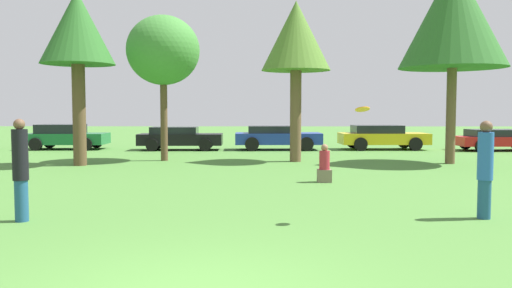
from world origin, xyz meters
name	(u,v)px	position (x,y,z in m)	size (l,w,h in m)	color
person_thrower	(21,169)	(-3.68, 3.90, 0.97)	(0.28, 0.28, 1.89)	navy
person_catcher	(485,168)	(4.93, 4.28, 0.96)	(0.28, 0.28, 1.85)	navy
frisbee	(362,109)	(2.54, 3.90, 2.06)	(0.27, 0.25, 0.11)	orange
bystander_sitting	(324,166)	(2.50, 9.15, 0.45)	(0.40, 0.33, 1.09)	#726651
tree_0	(77,31)	(-6.04, 13.46, 4.93)	(2.68, 2.68, 6.41)	brown
tree_1	(163,51)	(-3.27, 15.33, 4.42)	(2.92, 2.92, 5.84)	brown
tree_2	(296,38)	(2.04, 15.05, 4.87)	(2.73, 2.73, 6.34)	brown
tree_3	(453,15)	(7.92, 14.33, 5.62)	(4.01, 4.01, 7.65)	brown
parked_car_green	(65,136)	(-9.64, 21.31, 0.69)	(4.15, 2.17, 1.31)	#196633
parked_car_black	(179,138)	(-3.57, 20.91, 0.64)	(4.32, 1.96, 1.19)	black
parked_car_blue	(277,137)	(1.45, 21.13, 0.68)	(4.47, 2.15, 1.24)	#1E389E
parked_car_yellow	(382,136)	(6.93, 21.41, 0.68)	(4.55, 2.19, 1.27)	gold
parked_car_red	(498,139)	(12.66, 20.73, 0.59)	(4.41, 2.12, 1.08)	red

